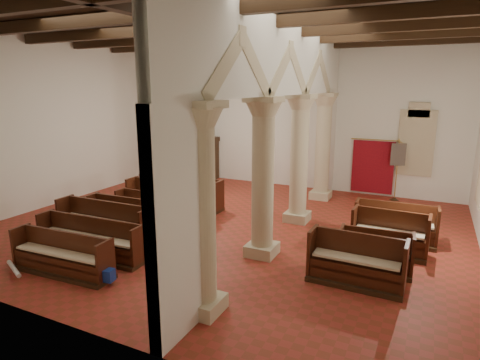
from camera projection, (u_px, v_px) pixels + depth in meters
name	position (u px, v px, depth m)	size (l,w,h in m)	color
floor	(227.00, 227.00, 12.58)	(14.00, 14.00, 0.00)	maroon
ceiling	(226.00, 24.00, 11.21)	(14.00, 14.00, 0.00)	black
wall_back	(291.00, 117.00, 17.16)	(14.00, 0.02, 6.00)	white
wall_front	(59.00, 167.00, 6.63)	(14.00, 0.02, 6.00)	white
wall_left	(59.00, 122.00, 14.85)	(0.02, 12.00, 6.00)	white
ceiling_beams	(226.00, 31.00, 11.25)	(13.80, 11.80, 0.30)	#301F0F
arcade	(284.00, 114.00, 11.01)	(0.90, 11.90, 6.00)	#BEAE8D
window_back	(416.00, 143.00, 15.22)	(1.00, 0.03, 2.20)	#357858
pipe_organ	(196.00, 150.00, 18.99)	(2.10, 0.85, 4.40)	#301F0F
lectern	(207.00, 170.00, 18.94)	(0.48, 0.49, 1.12)	#3C2913
dossal_curtain	(373.00, 167.00, 16.04)	(1.80, 0.07, 2.17)	maroon
processional_banner	(396.00, 180.00, 15.35)	(0.53, 0.67, 2.39)	#301F0F
hymnal_box_a	(108.00, 275.00, 8.85)	(0.27, 0.22, 0.27)	#17148F
hymnal_box_b	(161.00, 239.00, 10.89)	(0.30, 0.25, 0.30)	navy
hymnal_box_c	(167.00, 221.00, 12.30)	(0.34, 0.28, 0.34)	navy
tube_heater_a	(14.00, 269.00, 9.34)	(0.10, 0.10, 0.99)	white
tube_heater_b	(77.00, 237.00, 11.28)	(0.10, 0.10, 1.01)	white
nave_pew_0	(62.00, 260.00, 9.39)	(2.68, 0.80, 0.99)	#301F0F
nave_pew_1	(91.00, 244.00, 10.32)	(3.14, 0.82, 1.02)	#301F0F
nave_pew_2	(105.00, 229.00, 11.31)	(3.01, 0.84, 1.15)	#301F0F
nave_pew_3	(131.00, 223.00, 11.89)	(2.98, 0.82, 1.07)	#301F0F
nave_pew_4	(150.00, 212.00, 13.00)	(2.46, 0.65, 0.96)	#301F0F
nave_pew_5	(169.00, 204.00, 13.74)	(3.25, 0.77, 1.13)	#301F0F
nave_pew_6	(181.00, 197.00, 14.61)	(3.31, 0.84, 1.13)	#301F0F
aisle_pew_0	(356.00, 268.00, 8.87)	(2.09, 0.81, 1.15)	#301F0F
aisle_pew_1	(375.00, 258.00, 9.51)	(1.72, 0.78, 1.01)	#301F0F
aisle_pew_2	(389.00, 239.00, 10.53)	(1.93, 0.82, 1.14)	#301F0F
aisle_pew_3	(395.00, 229.00, 11.30)	(2.22, 0.81, 1.12)	#301F0F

